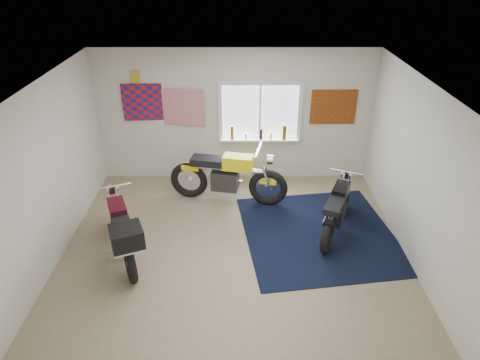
{
  "coord_description": "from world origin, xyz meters",
  "views": [
    {
      "loc": [
        0.1,
        -5.6,
        4.34
      ],
      "look_at": [
        0.1,
        0.4,
        1.05
      ],
      "focal_mm": 32.0,
      "sensor_mm": 36.0,
      "label": 1
    }
  ],
  "objects_px": {
    "navy_rug": "(319,233)",
    "black_chrome_bike": "(337,210)",
    "yellow_triumph": "(227,177)",
    "maroon_tourer": "(122,232)"
  },
  "relations": [
    {
      "from": "navy_rug",
      "to": "black_chrome_bike",
      "type": "bearing_deg",
      "value": 19.48
    },
    {
      "from": "navy_rug",
      "to": "yellow_triumph",
      "type": "bearing_deg",
      "value": 145.18
    },
    {
      "from": "yellow_triumph",
      "to": "navy_rug",
      "type": "bearing_deg",
      "value": -23.87
    },
    {
      "from": "black_chrome_bike",
      "to": "yellow_triumph",
      "type": "bearing_deg",
      "value": 86.13
    },
    {
      "from": "yellow_triumph",
      "to": "black_chrome_bike",
      "type": "bearing_deg",
      "value": -17.14
    },
    {
      "from": "maroon_tourer",
      "to": "black_chrome_bike",
      "type": "bearing_deg",
      "value": -99.94
    },
    {
      "from": "black_chrome_bike",
      "to": "maroon_tourer",
      "type": "bearing_deg",
      "value": 127.04
    },
    {
      "from": "maroon_tourer",
      "to": "yellow_triumph",
      "type": "bearing_deg",
      "value": -63.79
    },
    {
      "from": "navy_rug",
      "to": "maroon_tourer",
      "type": "bearing_deg",
      "value": -167.81
    },
    {
      "from": "navy_rug",
      "to": "maroon_tourer",
      "type": "xyz_separation_m",
      "value": [
        -3.14,
        -0.68,
        0.51
      ]
    }
  ]
}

